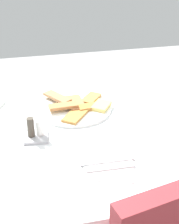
{
  "coord_description": "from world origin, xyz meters",
  "views": [
    {
      "loc": [
        0.3,
        1.1,
        1.42
      ],
      "look_at": [
        0.03,
        -0.06,
        0.77
      ],
      "focal_mm": 53.88,
      "sensor_mm": 36.0,
      "label": 1
    }
  ],
  "objects_px": {
    "pide_platter": "(76,107)",
    "spoon": "(110,168)",
    "condiment_caddy": "(35,132)",
    "fork": "(107,161)",
    "paper_napkin": "(109,166)",
    "dining_table": "(100,140)"
  },
  "relations": [
    {
      "from": "pide_platter",
      "to": "spoon",
      "type": "bearing_deg",
      "value": 94.29
    },
    {
      "from": "paper_napkin",
      "to": "spoon",
      "type": "bearing_deg",
      "value": 90.0
    },
    {
      "from": "dining_table",
      "to": "condiment_caddy",
      "type": "xyz_separation_m",
      "value": [
        0.26,
        0.04,
        0.1
      ]
    },
    {
      "from": "dining_table",
      "to": "fork",
      "type": "height_order",
      "value": "fork"
    },
    {
      "from": "dining_table",
      "to": "fork",
      "type": "bearing_deg",
      "value": 80.74
    },
    {
      "from": "pide_platter",
      "to": "spoon",
      "type": "height_order",
      "value": "pide_platter"
    },
    {
      "from": "pide_platter",
      "to": "paper_napkin",
      "type": "height_order",
      "value": "pide_platter"
    },
    {
      "from": "spoon",
      "to": "condiment_caddy",
      "type": "distance_m",
      "value": 0.32
    },
    {
      "from": "pide_platter",
      "to": "paper_napkin",
      "type": "relative_size",
      "value": 2.04
    },
    {
      "from": "paper_napkin",
      "to": "condiment_caddy",
      "type": "relative_size",
      "value": 1.61
    },
    {
      "from": "spoon",
      "to": "pide_platter",
      "type": "bearing_deg",
      "value": -83.94
    },
    {
      "from": "fork",
      "to": "condiment_caddy",
      "type": "distance_m",
      "value": 0.3
    },
    {
      "from": "pide_platter",
      "to": "condiment_caddy",
      "type": "xyz_separation_m",
      "value": [
        0.19,
        0.19,
        0.01
      ]
    },
    {
      "from": "pide_platter",
      "to": "fork",
      "type": "xyz_separation_m",
      "value": [
        -0.03,
        0.39,
        -0.01
      ]
    },
    {
      "from": "spoon",
      "to": "condiment_caddy",
      "type": "bearing_deg",
      "value": -45.63
    },
    {
      "from": "paper_napkin",
      "to": "fork",
      "type": "height_order",
      "value": "fork"
    },
    {
      "from": "pide_platter",
      "to": "spoon",
      "type": "relative_size",
      "value": 2.0
    },
    {
      "from": "dining_table",
      "to": "fork",
      "type": "relative_size",
      "value": 6.69
    },
    {
      "from": "fork",
      "to": "condiment_caddy",
      "type": "xyz_separation_m",
      "value": [
        0.22,
        -0.2,
        0.02
      ]
    },
    {
      "from": "pide_platter",
      "to": "condiment_caddy",
      "type": "bearing_deg",
      "value": 45.48
    },
    {
      "from": "paper_napkin",
      "to": "pide_platter",
      "type": "bearing_deg",
      "value": -85.52
    },
    {
      "from": "pide_platter",
      "to": "condiment_caddy",
      "type": "distance_m",
      "value": 0.27
    }
  ]
}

